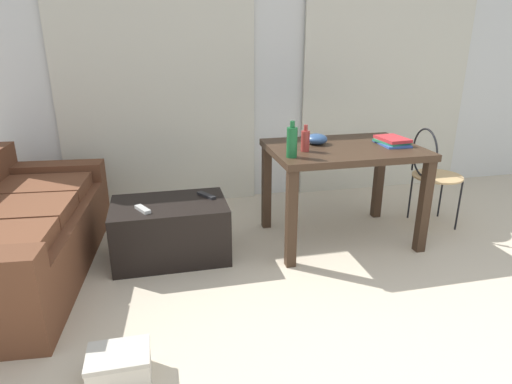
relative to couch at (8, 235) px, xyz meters
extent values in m
plane|color=beige|center=(2.20, -0.68, -0.29)|extent=(7.25, 7.25, 0.00)
cube|color=silver|center=(2.20, 1.23, 0.93)|extent=(5.94, 0.10, 2.44)
cube|color=beige|center=(1.07, 1.15, 0.72)|extent=(1.78, 0.03, 2.03)
cube|color=beige|center=(3.34, 1.15, 0.72)|extent=(1.78, 0.03, 2.03)
cube|color=brown|center=(0.04, 0.00, -0.09)|extent=(1.05, 1.90, 0.41)
cube|color=brown|center=(0.11, 0.81, 0.19)|extent=(0.91, 0.27, 0.15)
cube|color=brown|center=(0.13, 0.47, 0.17)|extent=(0.70, 0.51, 0.10)
cube|color=brown|center=(0.09, -0.01, 0.17)|extent=(0.70, 0.51, 0.10)
cube|color=black|center=(1.07, 0.02, -0.08)|extent=(0.82, 0.54, 0.42)
cube|color=#382619|center=(2.41, 0.03, 0.45)|extent=(1.13, 0.80, 0.05)
cube|color=#382619|center=(1.89, -0.32, 0.07)|extent=(0.07, 0.07, 0.72)
cube|color=#382619|center=(2.92, -0.32, 0.07)|extent=(0.07, 0.07, 0.72)
cube|color=#382619|center=(1.89, 0.38, 0.07)|extent=(0.07, 0.07, 0.72)
cube|color=#382619|center=(2.92, 0.38, 0.07)|extent=(0.07, 0.07, 0.72)
cylinder|color=tan|center=(3.32, 0.11, 0.14)|extent=(0.41, 0.41, 0.02)
cylinder|color=black|center=(3.45, -0.05, -0.08)|extent=(0.02, 0.02, 0.43)
cylinder|color=black|center=(3.48, 0.24, -0.08)|extent=(0.02, 0.02, 0.43)
cylinder|color=black|center=(3.16, -0.02, -0.08)|extent=(0.02, 0.02, 0.43)
cylinder|color=black|center=(3.19, 0.27, -0.08)|extent=(0.02, 0.02, 0.43)
torus|color=black|center=(3.17, 0.13, 0.35)|extent=(0.06, 0.41, 0.41)
cylinder|color=black|center=(3.16, -0.05, 0.25)|extent=(0.02, 0.02, 0.20)
cylinder|color=black|center=(3.19, 0.30, 0.25)|extent=(0.02, 0.02, 0.20)
cylinder|color=#195B2D|center=(1.92, -0.18, 0.58)|extent=(0.07, 0.07, 0.21)
cylinder|color=#195B2D|center=(1.92, -0.18, 0.70)|extent=(0.03, 0.03, 0.04)
cylinder|color=#99332D|center=(2.07, -0.05, 0.55)|extent=(0.06, 0.06, 0.15)
cylinder|color=#99332D|center=(2.07, -0.05, 0.65)|extent=(0.03, 0.03, 0.04)
ellipsoid|color=#2D4C7A|center=(2.23, 0.14, 0.52)|extent=(0.16, 0.16, 0.08)
cube|color=#33519E|center=(2.79, 0.00, 0.48)|extent=(0.20, 0.28, 0.01)
cube|color=#2D7F56|center=(2.79, 0.00, 0.50)|extent=(0.23, 0.26, 0.02)
cube|color=red|center=(2.79, 0.00, 0.52)|extent=(0.21, 0.27, 0.02)
cube|color=#B7B7B2|center=(0.89, -0.09, 0.14)|extent=(0.11, 0.16, 0.02)
cube|color=#232326|center=(1.35, 0.10, 0.14)|extent=(0.13, 0.17, 0.02)
cube|color=beige|center=(0.77, -1.20, -0.22)|extent=(0.28, 0.21, 0.14)
cube|color=beige|center=(0.77, -1.20, -0.14)|extent=(0.29, 0.22, 0.02)
camera|label=1|loc=(1.03, -2.96, 1.26)|focal=30.47mm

